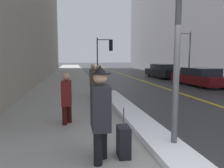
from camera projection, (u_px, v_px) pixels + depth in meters
The scene contains 12 objects.
sidewalk_slab at pixel (68, 81), 17.47m from camera, with size 4.00×80.00×0.01m.
road_centre_stripe at pixel (140, 80), 18.54m from camera, with size 0.16×80.00×0.00m.
snow_bank_curb at pixel (130, 112), 7.25m from camera, with size 0.76×8.94×0.15m.
traffic_light_near at pixel (106, 50), 17.72m from camera, with size 1.30×0.36×3.47m.
traffic_light_far at pixel (182, 45), 17.45m from camera, with size 1.31×0.33×3.95m.
pedestrian_in_fedora at pixel (100, 110), 3.85m from camera, with size 0.37×0.75×1.75m.
pedestrian_nearside at pixel (67, 96), 6.13m from camera, with size 0.28×0.68×1.46m.
pedestrian_trailing at pixel (99, 83), 8.61m from camera, with size 0.31×0.52×1.58m.
pedestrian_with_shoulder_bag at pixel (93, 78), 10.59m from camera, with size 0.30×0.72×1.58m.
parked_car_maroon at pixel (199, 77), 14.72m from camera, with size 1.98×4.57×1.20m.
parked_car_black at pixel (163, 71), 20.54m from camera, with size 1.93×4.77×1.28m.
rolling_suitcase at pixel (124, 142), 4.11m from camera, with size 0.22×0.36×0.95m.
Camera 1 is at (-1.63, -2.73, 1.88)m, focal length 35.00 mm.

